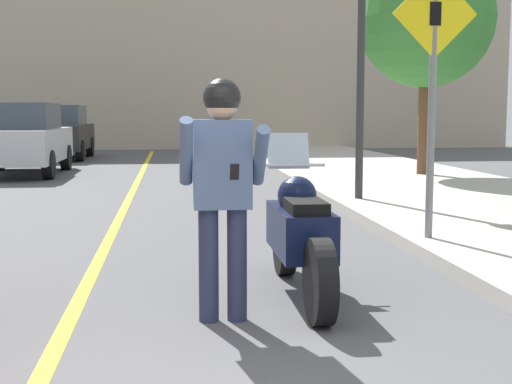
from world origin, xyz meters
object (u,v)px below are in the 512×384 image
object	(u,v)px
crossing_sign	(433,79)
parked_car_black	(58,132)
motorcycle	(300,234)
traffic_light	(362,22)
parked_car_silver	(21,138)
person_biker	(222,175)
street_tree	(426,20)

from	to	relation	value
crossing_sign	parked_car_black	distance (m)	16.96
motorcycle	traffic_light	distance (m)	6.03
crossing_sign	parked_car_silver	distance (m)	11.83
motorcycle	parked_car_black	size ratio (longest dim) A/B	0.52
person_biker	parked_car_black	xyz separation A→B (m)	(-3.90, 18.09, -0.18)
crossing_sign	traffic_light	bearing A→B (deg)	87.29
person_biker	parked_car_black	size ratio (longest dim) A/B	0.40
traffic_light	parked_car_silver	bearing A→B (deg)	134.52
crossing_sign	person_biker	bearing A→B (deg)	-135.18
motorcycle	parked_car_silver	bearing A→B (deg)	111.06
parked_car_silver	street_tree	bearing A→B (deg)	-14.71
person_biker	crossing_sign	xyz separation A→B (m)	(2.38, 2.36, 0.78)
parked_car_silver	person_biker	bearing A→B (deg)	-72.64
parked_car_black	street_tree	bearing A→B (deg)	-41.98
street_tree	person_biker	bearing A→B (deg)	-116.81
street_tree	parked_car_silver	size ratio (longest dim) A/B	1.13
crossing_sign	parked_car_silver	xyz separation A→B (m)	(-6.24, 10.00, -0.96)
motorcycle	traffic_light	world-z (taller)	traffic_light
crossing_sign	street_tree	distance (m)	8.28
person_biker	parked_car_silver	world-z (taller)	person_biker
street_tree	parked_car_black	bearing A→B (deg)	138.02
traffic_light	parked_car_silver	xyz separation A→B (m)	(-6.41, 6.52, -1.98)
motorcycle	traffic_light	xyz separation A→B (m)	(1.88, 5.23, 2.34)
parked_car_black	person_biker	bearing A→B (deg)	-77.83
traffic_light	parked_car_black	bearing A→B (deg)	117.76
motorcycle	traffic_light	size ratio (longest dim) A/B	0.55
person_biker	crossing_sign	size ratio (longest dim) A/B	0.61
traffic_light	parked_car_silver	world-z (taller)	traffic_light
traffic_light	street_tree	xyz separation A→B (m)	(2.52, 4.17, 0.59)
person_biker	street_tree	size ratio (longest dim) A/B	0.36
street_tree	parked_car_black	distance (m)	12.33
crossing_sign	motorcycle	bearing A→B (deg)	-134.57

